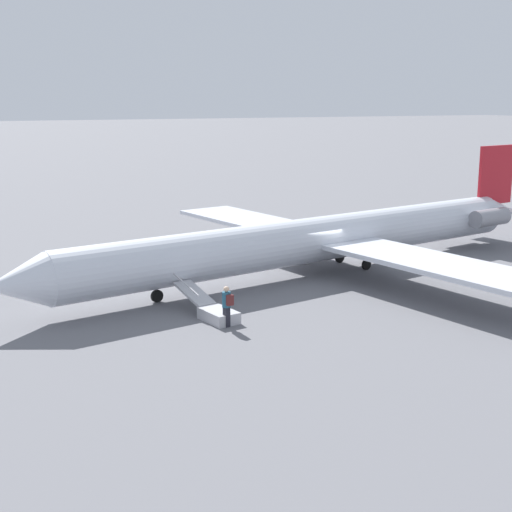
% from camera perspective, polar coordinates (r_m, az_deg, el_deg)
% --- Properties ---
extents(ground_plane, '(600.00, 600.00, 0.00)m').
position_cam_1_polar(ground_plane, '(38.99, 4.59, -1.40)').
color(ground_plane, slate).
extents(airplane_main, '(35.19, 27.46, 6.35)m').
position_cam_1_polar(airplane_main, '(39.20, 5.71, 1.48)').
color(airplane_main, silver).
rests_on(airplane_main, ground).
extents(boarding_stairs, '(1.70, 4.13, 1.62)m').
position_cam_1_polar(boarding_stairs, '(30.87, -3.42, -4.40)').
color(boarding_stairs, '#B2B2B7').
rests_on(boarding_stairs, ground).
extents(passenger, '(0.38, 0.56, 1.74)m').
position_cam_1_polar(passenger, '(29.62, -2.34, -3.83)').
color(passenger, '#23232D').
rests_on(passenger, ground).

